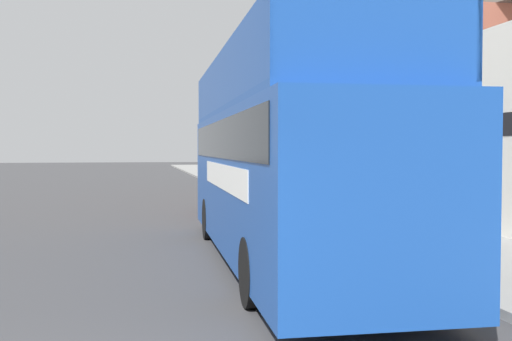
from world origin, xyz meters
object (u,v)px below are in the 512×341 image
(tour_bus, at_px, (282,168))
(lamp_post_third, at_px, (249,121))
(lamp_post_nearest, at_px, (471,58))
(lamp_post_second, at_px, (306,110))
(parked_car_ahead_of_bus, at_px, (239,195))
(pedestrian_third, at_px, (475,203))

(tour_bus, relative_size, lamp_post_third, 2.22)
(lamp_post_nearest, bearing_deg, lamp_post_second, 90.32)
(parked_car_ahead_of_bus, xyz_separation_m, pedestrian_third, (3.55, -8.67, 0.43))
(tour_bus, distance_m, parked_car_ahead_of_bus, 8.84)
(lamp_post_nearest, height_order, lamp_post_second, lamp_post_nearest)
(parked_car_ahead_of_bus, distance_m, lamp_post_nearest, 11.83)
(parked_car_ahead_of_bus, xyz_separation_m, lamp_post_second, (1.76, -2.06, 2.77))
(lamp_post_third, bearing_deg, lamp_post_nearest, -89.75)
(tour_bus, distance_m, pedestrian_third, 4.30)
(tour_bus, bearing_deg, pedestrian_third, 2.49)
(lamp_post_nearest, relative_size, lamp_post_third, 1.08)
(lamp_post_third, bearing_deg, lamp_post_second, -89.81)
(tour_bus, height_order, pedestrian_third, tour_bus)
(lamp_post_third, bearing_deg, tour_bus, -98.62)
(tour_bus, xyz_separation_m, lamp_post_second, (2.44, 6.67, 1.56))
(lamp_post_third, bearing_deg, parked_car_ahead_of_bus, -103.60)
(tour_bus, bearing_deg, lamp_post_second, 71.59)
(parked_car_ahead_of_bus, distance_m, lamp_post_second, 3.87)
(parked_car_ahead_of_bus, bearing_deg, lamp_post_nearest, -82.33)
(parked_car_ahead_of_bus, distance_m, pedestrian_third, 9.38)
(tour_bus, xyz_separation_m, pedestrian_third, (4.22, 0.06, -0.78))
(lamp_post_second, bearing_deg, tour_bus, -110.10)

